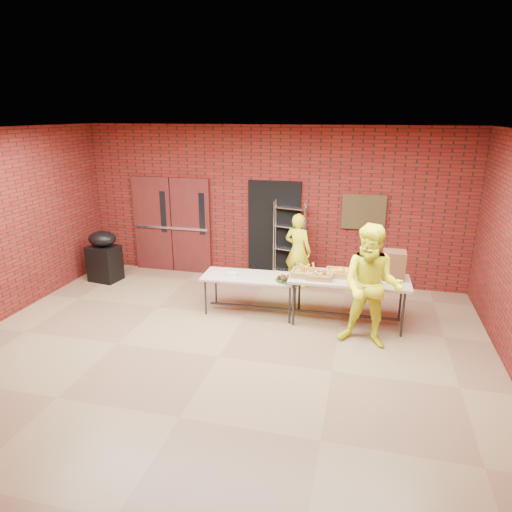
{
  "coord_description": "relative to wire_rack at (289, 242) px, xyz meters",
  "views": [
    {
      "loc": [
        1.96,
        -5.63,
        3.42
      ],
      "look_at": [
        0.22,
        1.4,
        1.14
      ],
      "focal_mm": 32.0,
      "sensor_mm": 36.0,
      "label": 1
    }
  ],
  "objects": [
    {
      "name": "basket_apples",
      "position": [
        0.84,
        -1.85,
        -0.0
      ],
      "size": [
        0.41,
        0.32,
        0.13
      ],
      "color": "#AF8646",
      "rests_on": "table_right"
    },
    {
      "name": "basket_bananas",
      "position": [
        0.58,
        -1.79,
        0.0
      ],
      "size": [
        0.44,
        0.34,
        0.14
      ],
      "color": "#AF8646",
      "rests_on": "table_right"
    },
    {
      "name": "cup_stack_back",
      "position": [
        1.68,
        -1.61,
        0.05
      ],
      "size": [
        0.07,
        0.07,
        0.21
      ],
      "primitive_type": "cylinder",
      "color": "silver",
      "rests_on": "table_right"
    },
    {
      "name": "cup_stack_mid",
      "position": [
        1.76,
        -1.91,
        0.05
      ],
      "size": [
        0.07,
        0.07,
        0.21
      ],
      "primitive_type": "cylinder",
      "color": "silver",
      "rests_on": "table_right"
    },
    {
      "name": "table_left",
      "position": [
        -0.38,
        -1.68,
        -0.23
      ],
      "size": [
        1.71,
        0.78,
        0.69
      ],
      "rotation": [
        0.0,
        0.0,
        0.04
      ],
      "color": "tan",
      "rests_on": "room"
    },
    {
      "name": "bronze_plaque",
      "position": [
        1.45,
        0.13,
        0.68
      ],
      "size": [
        0.85,
        0.04,
        0.7
      ],
      "primitive_type": "cube",
      "color": "#3A2D17",
      "rests_on": "room"
    },
    {
      "name": "double_doors",
      "position": [
        -2.65,
        0.12,
        0.19
      ],
      "size": [
        1.78,
        0.12,
        2.1
      ],
      "color": "#4F1716",
      "rests_on": "room"
    },
    {
      "name": "volunteer_man",
      "position": [
        1.66,
        -2.4,
        0.08
      ],
      "size": [
        1.03,
        0.86,
        1.9
      ],
      "primitive_type": "imported",
      "rotation": [
        0.0,
        0.0,
        -0.16
      ],
      "color": "#F7FC1C",
      "rests_on": "room"
    },
    {
      "name": "coffee_dispenser",
      "position": [
        2.0,
        -1.56,
        0.18
      ],
      "size": [
        0.36,
        0.32,
        0.47
      ],
      "primitive_type": "cube",
      "color": "#56311D",
      "rests_on": "table_right"
    },
    {
      "name": "room",
      "position": [
        -0.45,
        -3.32,
        0.73
      ],
      "size": [
        8.08,
        7.08,
        3.28
      ],
      "color": "brown",
      "rests_on": "ground"
    },
    {
      "name": "covered_grill",
      "position": [
        -3.8,
        -0.84,
        -0.33
      ],
      "size": [
        0.66,
        0.58,
        1.08
      ],
      "rotation": [
        0.0,
        0.0,
        -0.15
      ],
      "color": "black",
      "rests_on": "room"
    },
    {
      "name": "basket_oranges",
      "position": [
        1.13,
        -1.64,
        0.0
      ],
      "size": [
        0.44,
        0.34,
        0.14
      ],
      "color": "#AF8646",
      "rests_on": "table_right"
    },
    {
      "name": "napkin_box",
      "position": [
        -0.7,
        -1.74,
        -0.14
      ],
      "size": [
        0.17,
        0.11,
        0.06
      ],
      "primitive_type": "cube",
      "color": "silver",
      "rests_on": "table_left"
    },
    {
      "name": "muffin_tray",
      "position": [
        0.28,
        -1.76,
        -0.13
      ],
      "size": [
        0.41,
        0.41,
        0.1
      ],
      "color": "#164B14",
      "rests_on": "table_left"
    },
    {
      "name": "volunteer_woman",
      "position": [
        0.22,
        -0.22,
        -0.1
      ],
      "size": [
        0.64,
        0.51,
        1.53
      ],
      "primitive_type": "imported",
      "rotation": [
        0.0,
        0.0,
        2.85
      ],
      "color": "#F7FC1C",
      "rests_on": "room"
    },
    {
      "name": "wire_rack",
      "position": [
        0.0,
        0.0,
        0.0
      ],
      "size": [
        0.67,
        0.35,
        1.73
      ],
      "primitive_type": null,
      "rotation": [
        0.0,
        0.0,
        -0.24
      ],
      "color": "silver",
      "rests_on": "room"
    },
    {
      "name": "dark_doorway",
      "position": [
        -0.35,
        0.14,
        0.18
      ],
      "size": [
        1.1,
        0.06,
        2.1
      ],
      "primitive_type": "cube",
      "color": "black",
      "rests_on": "room"
    },
    {
      "name": "cup_stack_front",
      "position": [
        1.56,
        -1.81,
        0.06
      ],
      "size": [
        0.08,
        0.08,
        0.23
      ],
      "primitive_type": "cylinder",
      "color": "silver",
      "rests_on": "table_right"
    },
    {
      "name": "table_right",
      "position": [
        1.31,
        -1.69,
        -0.13
      ],
      "size": [
        1.98,
        0.85,
        0.81
      ],
      "rotation": [
        0.0,
        0.0,
        0.02
      ],
      "color": "tan",
      "rests_on": "room"
    }
  ]
}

